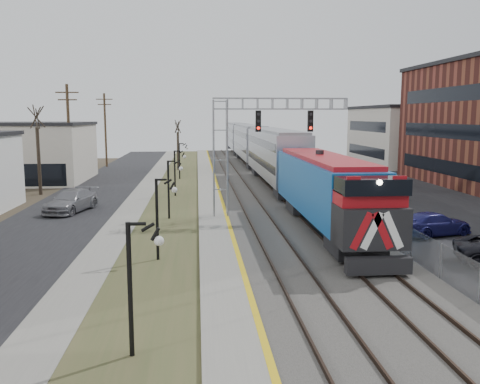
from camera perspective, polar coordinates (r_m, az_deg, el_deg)
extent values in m
cube|color=black|center=(42.69, -17.56, -1.20)|extent=(7.00, 120.00, 0.04)
cube|color=gray|center=(41.92, -11.55, -1.12)|extent=(2.00, 120.00, 0.08)
cube|color=#414A27|center=(41.67, -7.45, -1.09)|extent=(4.00, 120.00, 0.06)
cube|color=gray|center=(41.62, -3.32, -0.91)|extent=(2.00, 120.00, 0.24)
cube|color=#595651|center=(42.05, 3.50, -0.85)|extent=(8.00, 120.00, 0.20)
cube|color=black|center=(45.37, 18.67, -0.70)|extent=(16.00, 120.00, 0.04)
cube|color=gold|center=(41.64, -2.11, -0.73)|extent=(0.24, 120.00, 0.01)
cube|color=#2D2119|center=(41.72, -0.24, -0.66)|extent=(0.08, 120.00, 0.15)
cube|color=#2D2119|center=(41.86, 1.81, -0.64)|extent=(0.08, 120.00, 0.15)
cube|color=#2D2119|center=(42.14, 4.51, -0.60)|extent=(0.08, 120.00, 0.15)
cube|color=#2D2119|center=(42.41, 6.51, -0.57)|extent=(0.08, 120.00, 0.15)
cube|color=#1459A6|center=(30.10, 9.75, -0.11)|extent=(3.00, 17.00, 4.25)
cube|color=black|center=(22.35, 15.27, -7.97)|extent=(2.80, 0.50, 0.70)
cube|color=#A4A6AF|center=(49.83, 3.91, 3.99)|extent=(3.00, 22.00, 5.33)
cube|color=#A4A6AF|center=(72.40, 1.16, 5.41)|extent=(3.00, 22.00, 5.33)
cube|color=#A4A6AF|center=(95.08, -0.28, 6.15)|extent=(3.00, 22.00, 5.33)
cube|color=gray|center=(34.21, -2.22, 3.60)|extent=(1.00, 1.00, 8.00)
cube|color=gray|center=(34.51, 4.49, 9.85)|extent=(9.00, 0.80, 0.80)
cube|color=black|center=(33.85, 2.06, 7.95)|extent=(0.35, 0.25, 1.40)
cube|color=black|center=(34.44, 7.91, 7.89)|extent=(0.35, 0.25, 1.40)
cylinder|color=black|center=(15.01, -12.24, -10.83)|extent=(0.14, 0.14, 4.00)
cylinder|color=black|center=(24.63, -9.29, -3.14)|extent=(0.14, 0.14, 4.00)
cylinder|color=black|center=(34.46, -8.03, 0.21)|extent=(0.14, 0.14, 4.00)
cylinder|color=black|center=(44.37, -7.33, 2.07)|extent=(0.14, 0.14, 4.00)
cylinder|color=black|center=(56.30, -6.81, 3.43)|extent=(0.14, 0.14, 4.00)
cylinder|color=#4C3823|center=(52.58, -18.63, 5.97)|extent=(0.28, 0.28, 10.00)
cylinder|color=#4C3823|center=(72.16, -14.87, 6.70)|extent=(0.28, 0.28, 10.00)
cube|color=gray|center=(42.75, 9.09, 0.17)|extent=(0.04, 120.00, 1.60)
cube|color=beige|center=(59.30, -23.52, 4.01)|extent=(14.00, 12.00, 6.00)
cube|color=beige|center=(78.00, 19.54, 5.87)|extent=(16.00, 18.00, 8.00)
cylinder|color=#382D23|center=(48.28, -21.65, 3.22)|extent=(0.30, 0.30, 5.95)
cylinder|color=#382D23|center=(66.25, -6.97, 4.57)|extent=(0.30, 0.30, 4.90)
imported|color=navy|center=(31.73, 20.94, -3.42)|extent=(4.99, 3.18, 1.35)
imported|color=slate|center=(39.61, 13.59, -0.71)|extent=(4.48, 2.10, 1.48)
imported|color=#0E4820|center=(43.90, 15.37, -0.04)|extent=(4.05, 2.19, 1.27)
imported|color=gray|center=(38.94, -18.45, -1.01)|extent=(3.57, 5.79, 1.57)
imported|color=#A6260C|center=(54.33, 10.79, 1.77)|extent=(4.19, 2.02, 1.38)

